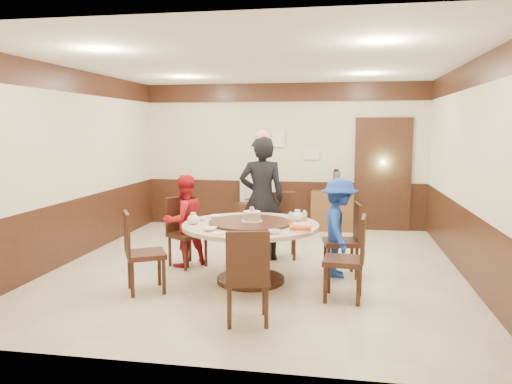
% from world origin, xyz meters
% --- Properties ---
extents(room, '(6.00, 6.04, 2.84)m').
position_xyz_m(room, '(0.01, 0.01, 1.08)').
color(room, beige).
rests_on(room, ground).
extents(banquet_table, '(1.71, 1.71, 0.78)m').
position_xyz_m(banquet_table, '(0.02, -0.68, 0.53)').
color(banquet_table, '#351A10').
rests_on(banquet_table, ground).
extents(chair_0, '(0.51, 0.50, 0.97)m').
position_xyz_m(chair_0, '(1.17, -0.21, 0.30)').
color(chair_0, '#351A10').
rests_on(chair_0, ground).
extents(chair_1, '(0.51, 0.51, 0.97)m').
position_xyz_m(chair_1, '(0.26, 0.60, 0.30)').
color(chair_1, '#351A10').
rests_on(chair_1, ground).
extents(chair_2, '(0.61, 0.61, 0.97)m').
position_xyz_m(chair_2, '(-1.00, -0.10, 0.30)').
color(chair_2, '#351A10').
rests_on(chair_2, ground).
extents(chair_3, '(0.60, 0.60, 0.97)m').
position_xyz_m(chair_3, '(-1.15, -1.28, 0.30)').
color(chair_3, '#351A10').
rests_on(chair_3, ground).
extents(chair_4, '(0.52, 0.53, 0.97)m').
position_xyz_m(chair_4, '(0.24, -2.01, 0.30)').
color(chair_4, '#351A10').
rests_on(chair_4, ground).
extents(chair_5, '(0.48, 0.47, 0.97)m').
position_xyz_m(chair_5, '(1.20, -1.15, 0.30)').
color(chair_5, '#351A10').
rests_on(chair_5, ground).
extents(person_standing, '(0.73, 0.54, 1.83)m').
position_xyz_m(person_standing, '(-0.02, 0.45, 0.91)').
color(person_standing, black).
rests_on(person_standing, ground).
extents(person_red, '(0.79, 0.79, 1.29)m').
position_xyz_m(person_red, '(-1.04, -0.10, 0.65)').
color(person_red, '#B1171D').
rests_on(person_red, ground).
extents(person_blue, '(0.55, 0.88, 1.30)m').
position_xyz_m(person_blue, '(1.12, -0.24, 0.65)').
color(person_blue, '#183A9D').
rests_on(person_blue, ground).
extents(birthday_cake, '(0.27, 0.27, 0.19)m').
position_xyz_m(birthday_cake, '(0.04, -0.66, 0.84)').
color(birthday_cake, white).
rests_on(birthday_cake, banquet_table).
extents(teapot_left, '(0.17, 0.15, 0.13)m').
position_xyz_m(teapot_left, '(-0.68, -0.83, 0.81)').
color(teapot_left, white).
rests_on(teapot_left, banquet_table).
extents(teapot_right, '(0.17, 0.15, 0.13)m').
position_xyz_m(teapot_right, '(0.58, -0.39, 0.81)').
color(teapot_right, white).
rests_on(teapot_right, banquet_table).
extents(bowl_0, '(0.14, 0.14, 0.04)m').
position_xyz_m(bowl_0, '(-0.52, -0.34, 0.77)').
color(bowl_0, white).
rests_on(bowl_0, banquet_table).
extents(bowl_1, '(0.14, 0.14, 0.04)m').
position_xyz_m(bowl_1, '(0.40, -1.22, 0.77)').
color(bowl_1, white).
rests_on(bowl_1, banquet_table).
extents(bowl_2, '(0.17, 0.17, 0.04)m').
position_xyz_m(bowl_2, '(-0.37, -1.19, 0.77)').
color(bowl_2, white).
rests_on(bowl_2, banquet_table).
extents(bowl_3, '(0.15, 0.15, 0.05)m').
position_xyz_m(bowl_3, '(0.70, -0.82, 0.77)').
color(bowl_3, white).
rests_on(bowl_3, banquet_table).
extents(bowl_4, '(0.14, 0.14, 0.03)m').
position_xyz_m(bowl_4, '(-0.66, -0.56, 0.77)').
color(bowl_4, white).
rests_on(bowl_4, banquet_table).
extents(saucer_near, '(0.18, 0.18, 0.01)m').
position_xyz_m(saucer_near, '(-0.23, -1.33, 0.76)').
color(saucer_near, white).
rests_on(saucer_near, banquet_table).
extents(saucer_far, '(0.18, 0.18, 0.01)m').
position_xyz_m(saucer_far, '(0.47, -0.18, 0.76)').
color(saucer_far, white).
rests_on(saucer_far, banquet_table).
extents(shrimp_platter, '(0.30, 0.20, 0.06)m').
position_xyz_m(shrimp_platter, '(0.68, -1.05, 0.78)').
color(shrimp_platter, white).
rests_on(shrimp_platter, banquet_table).
extents(bottle_0, '(0.06, 0.06, 0.16)m').
position_xyz_m(bottle_0, '(0.54, -0.78, 0.83)').
color(bottle_0, silver).
rests_on(bottle_0, banquet_table).
extents(bottle_1, '(0.06, 0.06, 0.16)m').
position_xyz_m(bottle_1, '(0.69, -0.63, 0.83)').
color(bottle_1, silver).
rests_on(bottle_1, banquet_table).
extents(tv_stand, '(0.85, 0.45, 0.50)m').
position_xyz_m(tv_stand, '(-0.43, 2.75, 0.25)').
color(tv_stand, '#351A10').
rests_on(tv_stand, ground).
extents(television, '(0.78, 0.17, 0.45)m').
position_xyz_m(television, '(-0.43, 2.75, 0.72)').
color(television, gray).
rests_on(television, tv_stand).
extents(side_cabinet, '(0.80, 0.40, 0.75)m').
position_xyz_m(side_cabinet, '(0.97, 2.78, 0.38)').
color(side_cabinet, brown).
rests_on(side_cabinet, ground).
extents(thermos, '(0.15, 0.15, 0.38)m').
position_xyz_m(thermos, '(1.03, 2.78, 0.94)').
color(thermos, silver).
rests_on(thermos, side_cabinet).
extents(notice_left, '(0.25, 0.00, 0.35)m').
position_xyz_m(notice_left, '(-0.10, 2.96, 1.75)').
color(notice_left, white).
rests_on(notice_left, room).
extents(notice_right, '(0.30, 0.00, 0.22)m').
position_xyz_m(notice_right, '(0.55, 2.96, 1.45)').
color(notice_right, white).
rests_on(notice_right, room).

